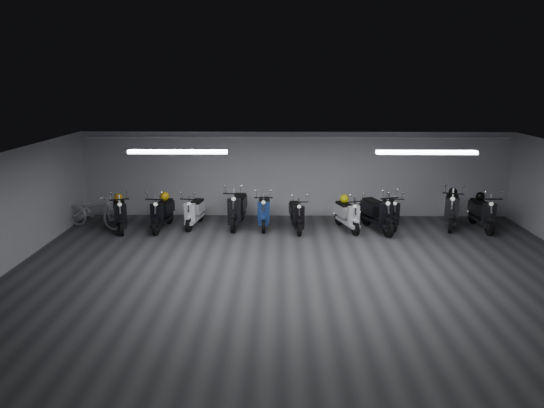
{
  "coord_description": "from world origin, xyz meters",
  "views": [
    {
      "loc": [
        -0.53,
        -10.57,
        4.46
      ],
      "look_at": [
        -0.74,
        2.5,
        1.05
      ],
      "focal_mm": 31.84,
      "sensor_mm": 36.0,
      "label": 1
    }
  ],
  "objects_px": {
    "scooter_0": "(120,208)",
    "scooter_1": "(162,208)",
    "bicycle": "(94,207)",
    "scooter_2": "(194,207)",
    "helmet_3": "(118,197)",
    "scooter_7": "(377,208)",
    "scooter_3": "(237,203)",
    "scooter_4": "(264,206)",
    "scooter_5": "(297,210)",
    "scooter_9": "(452,203)",
    "scooter_6": "(347,210)",
    "scooter_10": "(483,208)",
    "helmet_0": "(453,192)",
    "helmet_4": "(344,199)",
    "scooter_8": "(391,207)",
    "helmet_2": "(480,196)",
    "helmet_1": "(164,196)"
  },
  "relations": [
    {
      "from": "scooter_2",
      "to": "scooter_3",
      "type": "xyz_separation_m",
      "value": [
        1.33,
        0.04,
        0.12
      ]
    },
    {
      "from": "scooter_4",
      "to": "bicycle",
      "type": "bearing_deg",
      "value": -177.97
    },
    {
      "from": "scooter_2",
      "to": "bicycle",
      "type": "bearing_deg",
      "value": -166.84
    },
    {
      "from": "scooter_0",
      "to": "bicycle",
      "type": "bearing_deg",
      "value": 147.87
    },
    {
      "from": "scooter_2",
      "to": "scooter_5",
      "type": "distance_m",
      "value": 3.16
    },
    {
      "from": "scooter_0",
      "to": "scooter_10",
      "type": "relative_size",
      "value": 0.99
    },
    {
      "from": "scooter_1",
      "to": "scooter_9",
      "type": "bearing_deg",
      "value": 8.74
    },
    {
      "from": "scooter_0",
      "to": "scooter_1",
      "type": "height_order",
      "value": "scooter_0"
    },
    {
      "from": "scooter_7",
      "to": "bicycle",
      "type": "bearing_deg",
      "value": 159.94
    },
    {
      "from": "scooter_7",
      "to": "scooter_10",
      "type": "bearing_deg",
      "value": -15.49
    },
    {
      "from": "scooter_6",
      "to": "helmet_2",
      "type": "bearing_deg",
      "value": -12.42
    },
    {
      "from": "scooter_2",
      "to": "helmet_3",
      "type": "relative_size",
      "value": 6.76
    },
    {
      "from": "helmet_0",
      "to": "helmet_2",
      "type": "xyz_separation_m",
      "value": [
        0.75,
        -0.26,
        -0.08
      ]
    },
    {
      "from": "scooter_0",
      "to": "scooter_9",
      "type": "bearing_deg",
      "value": -17.48
    },
    {
      "from": "helmet_0",
      "to": "scooter_7",
      "type": "bearing_deg",
      "value": -163.8
    },
    {
      "from": "scooter_0",
      "to": "bicycle",
      "type": "relative_size",
      "value": 0.88
    },
    {
      "from": "scooter_9",
      "to": "helmet_4",
      "type": "xyz_separation_m",
      "value": [
        -3.32,
        -0.16,
        0.17
      ]
    },
    {
      "from": "helmet_3",
      "to": "helmet_4",
      "type": "height_order",
      "value": "helmet_3"
    },
    {
      "from": "scooter_7",
      "to": "helmet_4",
      "type": "bearing_deg",
      "value": 143.67
    },
    {
      "from": "scooter_0",
      "to": "scooter_3",
      "type": "xyz_separation_m",
      "value": [
        3.51,
        0.44,
        0.06
      ]
    },
    {
      "from": "scooter_7",
      "to": "helmet_3",
      "type": "distance_m",
      "value": 7.83
    },
    {
      "from": "scooter_7",
      "to": "bicycle",
      "type": "relative_size",
      "value": 0.94
    },
    {
      "from": "scooter_2",
      "to": "scooter_5",
      "type": "relative_size",
      "value": 0.98
    },
    {
      "from": "helmet_3",
      "to": "scooter_1",
      "type": "bearing_deg",
      "value": -6.96
    },
    {
      "from": "scooter_0",
      "to": "helmet_3",
      "type": "height_order",
      "value": "scooter_0"
    },
    {
      "from": "scooter_0",
      "to": "scooter_1",
      "type": "distance_m",
      "value": 1.27
    },
    {
      "from": "scooter_6",
      "to": "bicycle",
      "type": "relative_size",
      "value": 0.83
    },
    {
      "from": "scooter_3",
      "to": "scooter_5",
      "type": "distance_m",
      "value": 1.86
    },
    {
      "from": "scooter_5",
      "to": "helmet_1",
      "type": "bearing_deg",
      "value": 170.03
    },
    {
      "from": "scooter_9",
      "to": "helmet_2",
      "type": "xyz_separation_m",
      "value": [
        0.84,
        0.01,
        0.23
      ]
    },
    {
      "from": "scooter_8",
      "to": "scooter_9",
      "type": "height_order",
      "value": "scooter_9"
    },
    {
      "from": "scooter_1",
      "to": "bicycle",
      "type": "relative_size",
      "value": 0.88
    },
    {
      "from": "helmet_0",
      "to": "helmet_4",
      "type": "height_order",
      "value": "helmet_0"
    },
    {
      "from": "scooter_4",
      "to": "bicycle",
      "type": "xyz_separation_m",
      "value": [
        -5.17,
        -0.2,
        -0.0
      ]
    },
    {
      "from": "bicycle",
      "to": "helmet_2",
      "type": "bearing_deg",
      "value": -68.61
    },
    {
      "from": "scooter_5",
      "to": "helmet_2",
      "type": "relative_size",
      "value": 6.35
    },
    {
      "from": "scooter_4",
      "to": "scooter_5",
      "type": "height_order",
      "value": "scooter_4"
    },
    {
      "from": "scooter_9",
      "to": "scooter_10",
      "type": "xyz_separation_m",
      "value": [
        0.84,
        -0.25,
        -0.07
      ]
    },
    {
      "from": "scooter_4",
      "to": "bicycle",
      "type": "height_order",
      "value": "scooter_4"
    },
    {
      "from": "scooter_1",
      "to": "scooter_7",
      "type": "height_order",
      "value": "scooter_7"
    },
    {
      "from": "scooter_2",
      "to": "scooter_10",
      "type": "height_order",
      "value": "scooter_10"
    },
    {
      "from": "scooter_8",
      "to": "bicycle",
      "type": "relative_size",
      "value": 0.81
    },
    {
      "from": "scooter_0",
      "to": "bicycle",
      "type": "height_order",
      "value": "scooter_0"
    },
    {
      "from": "scooter_3",
      "to": "scooter_8",
      "type": "relative_size",
      "value": 1.19
    },
    {
      "from": "scooter_4",
      "to": "scooter_3",
      "type": "bearing_deg",
      "value": 175.26
    },
    {
      "from": "scooter_10",
      "to": "scooter_9",
      "type": "bearing_deg",
      "value": 162.7
    },
    {
      "from": "scooter_5",
      "to": "scooter_9",
      "type": "height_order",
      "value": "scooter_9"
    },
    {
      "from": "scooter_6",
      "to": "scooter_8",
      "type": "relative_size",
      "value": 1.02
    },
    {
      "from": "scooter_8",
      "to": "scooter_4",
      "type": "bearing_deg",
      "value": -177.03
    },
    {
      "from": "scooter_5",
      "to": "helmet_4",
      "type": "height_order",
      "value": "scooter_5"
    }
  ]
}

